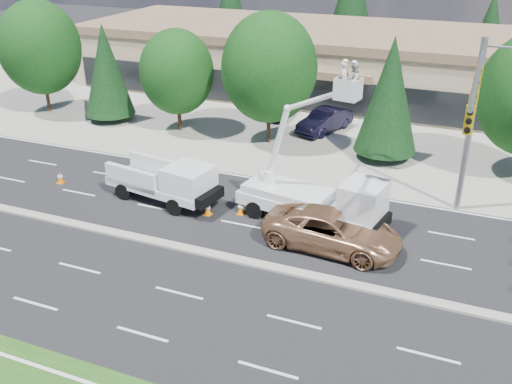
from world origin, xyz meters
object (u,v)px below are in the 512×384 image
at_px(utility_pickup, 168,186).
at_px(minivan, 333,230).
at_px(bucket_truck, 321,193).
at_px(signal_mast, 473,110).

bearing_deg(utility_pickup, minivan, 1.72).
height_order(utility_pickup, bucket_truck, bucket_truck).
relative_size(utility_pickup, minivan, 1.00).
height_order(utility_pickup, minivan, utility_pickup).
bearing_deg(bucket_truck, utility_pickup, -166.80).
relative_size(utility_pickup, bucket_truck, 0.76).
distance_m(signal_mast, minivan, 8.45).
height_order(signal_mast, minivan, signal_mast).
bearing_deg(utility_pickup, bucket_truck, 12.90).
bearing_deg(bucket_truck, minivan, -48.52).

